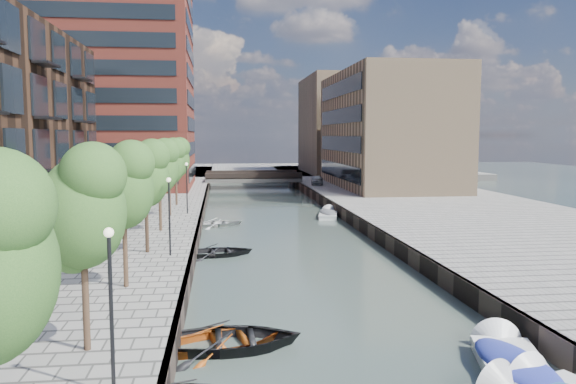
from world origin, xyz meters
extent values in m
plane|color=#38473F|center=(0.00, 40.00, 0.00)|extent=(300.00, 300.00, 0.00)
cube|color=gray|center=(16.00, 40.00, 0.50)|extent=(20.00, 140.00, 1.00)
cube|color=#332823|center=(-6.10, 40.00, 0.50)|extent=(0.25, 140.00, 1.00)
cube|color=#332823|center=(6.10, 40.00, 0.50)|extent=(0.25, 140.00, 1.00)
cube|color=gray|center=(0.00, 100.00, 0.50)|extent=(80.00, 40.00, 1.00)
cube|color=brown|center=(-17.00, 65.00, 16.00)|extent=(18.00, 18.00, 30.00)
cube|color=tan|center=(16.00, 62.00, 8.00)|extent=(12.00, 25.00, 14.00)
cube|color=tan|center=(16.00, 88.00, 9.00)|extent=(12.00, 20.00, 16.00)
cube|color=gray|center=(0.00, 72.00, 1.30)|extent=(13.00, 6.00, 0.60)
cube|color=#332823|center=(0.00, 69.20, 1.90)|extent=(13.00, 0.40, 0.80)
cube|color=#332823|center=(0.00, 74.80, 1.90)|extent=(13.00, 0.40, 0.80)
cylinder|color=#382619|center=(-8.50, 11.00, 2.60)|extent=(0.20, 0.20, 3.20)
ellipsoid|color=#29531F|center=(-8.50, 11.00, 5.33)|extent=(2.50, 2.50, 3.25)
cylinder|color=#382619|center=(-8.50, 18.00, 2.60)|extent=(0.20, 0.20, 3.20)
ellipsoid|color=#29531F|center=(-8.50, 18.00, 5.33)|extent=(2.50, 2.50, 3.25)
cylinder|color=#382619|center=(-8.50, 25.00, 2.60)|extent=(0.20, 0.20, 3.20)
ellipsoid|color=#29531F|center=(-8.50, 25.00, 5.33)|extent=(2.50, 2.50, 3.25)
cylinder|color=#382619|center=(-8.50, 32.00, 2.60)|extent=(0.20, 0.20, 3.20)
ellipsoid|color=#29531F|center=(-8.50, 32.00, 5.33)|extent=(2.50, 2.50, 3.25)
cylinder|color=#382619|center=(-8.50, 39.00, 2.60)|extent=(0.20, 0.20, 3.20)
ellipsoid|color=#29531F|center=(-8.50, 39.00, 5.33)|extent=(2.50, 2.50, 3.25)
cylinder|color=#382619|center=(-8.50, 46.00, 2.60)|extent=(0.20, 0.20, 3.20)
ellipsoid|color=#29531F|center=(-8.50, 46.00, 5.33)|extent=(2.50, 2.50, 3.25)
cylinder|color=black|center=(-7.20, 8.00, 3.00)|extent=(0.10, 0.10, 4.00)
sphere|color=#FFF2CC|center=(-7.20, 8.00, 5.00)|extent=(0.24, 0.24, 0.24)
cylinder|color=black|center=(-7.20, 24.00, 3.00)|extent=(0.10, 0.10, 4.00)
sphere|color=#FFF2CC|center=(-7.20, 24.00, 5.00)|extent=(0.24, 0.24, 0.24)
cylinder|color=black|center=(-7.20, 40.00, 3.00)|extent=(0.10, 0.10, 4.00)
sphere|color=#FFF2CC|center=(-7.20, 40.00, 5.00)|extent=(0.24, 0.24, 0.24)
imported|color=black|center=(-4.34, 13.17, 0.00)|extent=(5.21, 3.78, 1.06)
imported|color=#A14611|center=(-4.41, 13.33, 0.00)|extent=(4.97, 4.11, 0.89)
imported|color=silver|center=(-4.74, 39.61, 0.00)|extent=(4.75, 3.93, 0.85)
imported|color=black|center=(-4.74, 28.31, 0.00)|extent=(4.71, 3.63, 0.90)
cube|color=white|center=(4.18, 9.53, 0.05)|extent=(2.99, 5.12, 0.68)
cube|color=white|center=(4.18, 9.53, 0.42)|extent=(3.10, 5.24, 0.10)
cone|color=white|center=(4.82, 11.85, 0.10)|extent=(1.97, 1.38, 1.78)
ellipsoid|color=#22309F|center=(4.18, 9.53, 0.47)|extent=(2.78, 4.69, 0.59)
cube|color=silver|center=(5.07, 43.38, 0.04)|extent=(2.37, 4.30, 0.58)
cube|color=silver|center=(5.07, 43.38, 0.35)|extent=(2.45, 4.40, 0.09)
cone|color=silver|center=(5.52, 45.37, 0.09)|extent=(1.64, 1.11, 1.50)
ellipsoid|color=#4E4F55|center=(5.07, 43.38, 0.40)|extent=(2.20, 3.94, 0.50)
imported|color=#979A9C|center=(7.88, 65.20, 1.62)|extent=(2.13, 3.87, 1.25)
camera|label=1|loc=(-4.55, -5.62, 7.31)|focal=35.00mm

